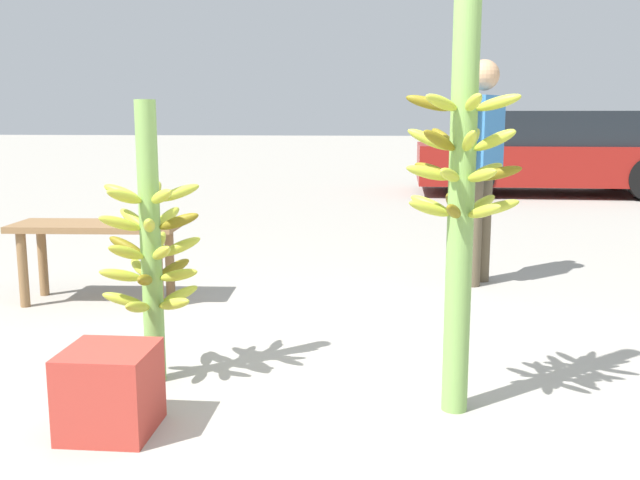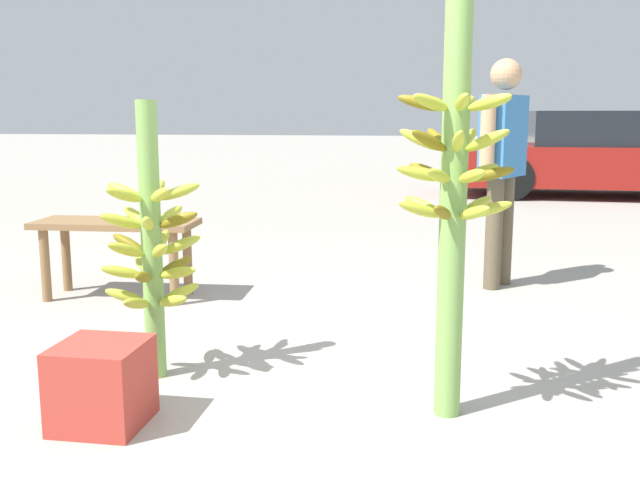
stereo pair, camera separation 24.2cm
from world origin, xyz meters
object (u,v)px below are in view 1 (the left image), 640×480
market_bench (97,237)px  parked_car (553,154)px  banana_stalk_center (462,186)px  vendor_person (481,153)px  banana_stalk_left (151,246)px  produce_crate (110,390)px

market_bench → parked_car: (4.37, 6.83, 0.19)m
banana_stalk_center → vendor_person: 2.30m
vendor_person → market_bench: (-2.49, -0.73, -0.51)m
banana_stalk_left → banana_stalk_center: 1.37m
banana_stalk_center → parked_car: (2.25, 8.37, -0.30)m
market_bench → parked_car: size_ratio=0.26×
parked_car → produce_crate: bearing=159.1°
banana_stalk_center → market_bench: banana_stalk_center is taller
banana_stalk_left → produce_crate: banana_stalk_left is taller
parked_car → market_bench: bearing=148.8°
produce_crate → banana_stalk_center: bearing=13.8°
banana_stalk_center → parked_car: 8.67m
banana_stalk_left → produce_crate: 0.70m
banana_stalk_left → market_bench: 1.56m
parked_car → produce_crate: size_ratio=12.27×
banana_stalk_center → produce_crate: (-1.32, -0.32, -0.75)m
market_bench → produce_crate: market_bench is taller
vendor_person → market_bench: 2.64m
vendor_person → parked_car: bearing=10.6°
vendor_person → market_bench: size_ratio=1.48×
banana_stalk_left → parked_car: (3.57, 8.16, -0.01)m
parked_car → produce_crate: (-3.57, -8.69, -0.45)m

